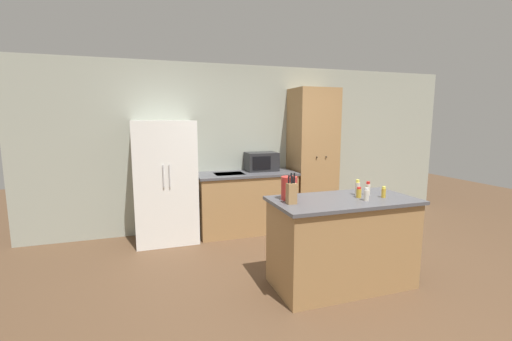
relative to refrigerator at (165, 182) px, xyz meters
name	(u,v)px	position (x,y,z in m)	size (l,w,h in m)	color
ground_plane	(329,284)	(1.54, -1.96, -0.87)	(14.00, 14.00, 0.00)	brown
wall_back	(259,147)	(1.54, 0.37, 0.43)	(7.20, 0.06, 2.60)	#9EA393
refrigerator	(165,182)	(0.00, 0.00, 0.00)	(0.85, 0.71, 1.73)	white
back_counter	(246,202)	(1.22, 0.02, -0.40)	(1.53, 0.69, 0.93)	#9E7547
pantry_cabinet	(312,158)	(2.37, 0.05, 0.25)	(0.69, 0.61, 2.24)	#9E7547
kitchen_island	(342,242)	(1.66, -1.99, -0.40)	(1.50, 0.77, 0.94)	#9E7547
microwave	(261,162)	(1.52, 0.15, 0.21)	(0.49, 0.36, 0.29)	#232326
knife_block	(291,193)	(1.06, -2.02, 0.18)	(0.09, 0.08, 0.31)	#9E7547
spice_bottle_tall_dark	(357,188)	(1.89, -1.90, 0.15)	(0.05, 0.05, 0.17)	beige
spice_bottle_short_red	(384,192)	(2.09, -2.08, 0.13)	(0.04, 0.04, 0.12)	gold
spice_bottle_amber_oil	(359,193)	(1.84, -2.00, 0.12)	(0.05, 0.05, 0.11)	gold
spice_bottle_green_herb	(368,189)	(2.00, -1.93, 0.14)	(0.05, 0.05, 0.15)	beige
spice_bottle_pale_salt	(366,195)	(1.83, -2.14, 0.13)	(0.05, 0.05, 0.13)	beige
kettle	(289,188)	(1.11, -1.85, 0.19)	(0.17, 0.17, 0.26)	#B72D28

